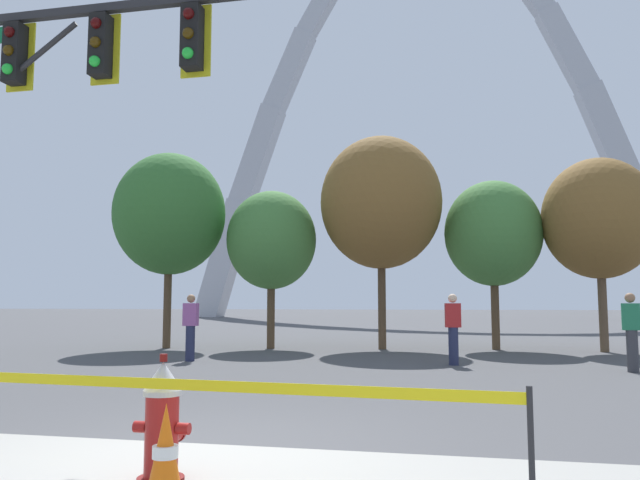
{
  "coord_description": "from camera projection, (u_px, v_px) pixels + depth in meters",
  "views": [
    {
      "loc": [
        2.28,
        -5.73,
        1.39
      ],
      "look_at": [
        0.01,
        5.0,
        2.5
      ],
      "focal_mm": 34.9,
      "sensor_mm": 36.0,
      "label": 1
    }
  ],
  "objects": [
    {
      "name": "fire_hydrant",
      "position": [
        162.0,
        422.0,
        4.86
      ],
      "size": [
        0.46,
        0.48,
        0.99
      ],
      "color": "#5E0F0D",
      "rests_on": "ground"
    },
    {
      "name": "tree_left_mid",
      "position": [
        271.0,
        240.0,
        19.27
      ],
      "size": [
        2.77,
        2.77,
        4.86
      ],
      "color": "brown",
      "rests_on": "ground"
    },
    {
      "name": "traffic_signal_gantry",
      "position": [
        33.0,
        104.0,
        9.02
      ],
      "size": [
        6.42,
        0.44,
        6.0
      ],
      "color": "#232326",
      "rests_on": "ground"
    },
    {
      "name": "tree_center_right",
      "position": [
        493.0,
        234.0,
        18.84
      ],
      "size": [
        2.91,
        2.91,
        5.09
      ],
      "color": "brown",
      "rests_on": "ground"
    },
    {
      "name": "ground_plane",
      "position": [
        210.0,
        450.0,
        5.9
      ],
      "size": [
        240.0,
        240.0,
        0.0
      ],
      "primitive_type": "plane",
      "color": "#474749"
    },
    {
      "name": "pedestrian_walking_right",
      "position": [
        453.0,
        328.0,
        13.97
      ],
      "size": [
        0.37,
        0.25,
        1.59
      ],
      "color": "#232847",
      "rests_on": "ground"
    },
    {
      "name": "tree_far_left",
      "position": [
        170.0,
        214.0,
        19.48
      ],
      "size": [
        3.47,
        3.47,
        6.08
      ],
      "color": "brown",
      "rests_on": "ground"
    },
    {
      "name": "traffic_cone_by_hydrant",
      "position": [
        165.0,
        461.0,
        4.09
      ],
      "size": [
        0.36,
        0.36,
        0.73
      ],
      "color": "black",
      "rests_on": "ground"
    },
    {
      "name": "monument_arch",
      "position": [
        423.0,
        130.0,
        58.01
      ],
      "size": [
        44.22,
        2.32,
        39.9
      ],
      "color": "#B2B5BC",
      "rests_on": "ground"
    },
    {
      "name": "pedestrian_standing_center",
      "position": [
        632.0,
        331.0,
        12.55
      ],
      "size": [
        0.37,
        0.26,
        1.59
      ],
      "color": "#38383D",
      "rests_on": "ground"
    },
    {
      "name": "tree_center_left",
      "position": [
        381.0,
        203.0,
        19.14
      ],
      "size": [
        3.73,
        3.73,
        6.52
      ],
      "color": "brown",
      "rests_on": "ground"
    },
    {
      "name": "caution_tape_barrier",
      "position": [
        161.0,
        409.0,
        4.66
      ],
      "size": [
        5.28,
        0.43,
        0.86
      ],
      "color": "#232326",
      "rests_on": "ground"
    },
    {
      "name": "tree_right_mid",
      "position": [
        599.0,
        219.0,
        17.95
      ],
      "size": [
        3.19,
        3.19,
        5.58
      ],
      "color": "brown",
      "rests_on": "ground"
    },
    {
      "name": "pedestrian_walking_left",
      "position": [
        191.0,
        327.0,
        14.92
      ],
      "size": [
        0.34,
        0.22,
        1.59
      ],
      "color": "#232847",
      "rests_on": "ground"
    }
  ]
}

